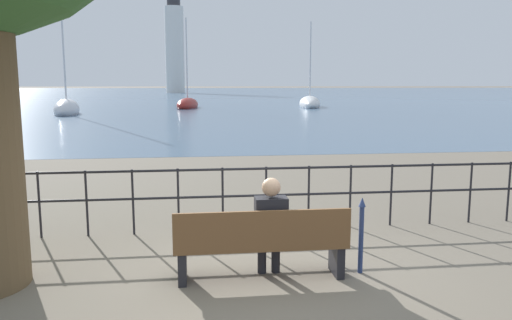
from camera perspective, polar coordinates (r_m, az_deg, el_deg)
ground_plane at (r=6.34m, az=0.57°, el=-13.27°), size 1000.00×1000.00×0.00m
harbor_water at (r=166.35m, az=-6.81°, el=7.80°), size 600.00×300.00×0.01m
park_bench at (r=6.13m, az=0.66°, el=-9.64°), size 2.12×0.45×0.90m
seated_person_left at (r=6.15m, az=1.68°, el=-7.15°), size 0.39×0.35×1.26m
promenade_railing at (r=8.07m, az=-1.32°, el=-3.32°), size 14.91×0.04×1.05m
closed_umbrella at (r=6.45m, az=11.94°, el=-7.95°), size 0.09×0.09×0.98m
sailboat_0 at (r=50.55m, az=-7.82°, el=6.29°), size 2.88×6.42×9.21m
sailboat_1 at (r=53.02m, az=6.15°, el=6.44°), size 3.56×8.59×9.20m
sailboat_2 at (r=42.30m, az=-20.81°, el=5.46°), size 2.38×5.93×11.89m
harbor_lighthouse at (r=139.12m, az=-9.30°, el=12.91°), size 5.03×5.03×27.79m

